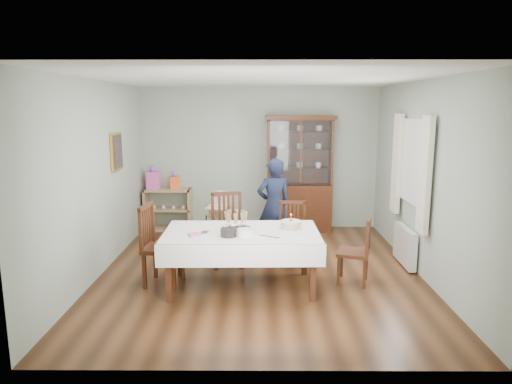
{
  "coord_description": "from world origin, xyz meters",
  "views": [
    {
      "loc": [
        -0.02,
        -6.23,
        2.34
      ],
      "look_at": [
        -0.06,
        0.2,
        1.13
      ],
      "focal_mm": 32.0,
      "sensor_mm": 36.0,
      "label": 1
    }
  ],
  "objects_px": {
    "gift_bag_pink": "(153,179)",
    "high_chair": "(221,225)",
    "chair_end_left": "(162,261)",
    "chair_end_right": "(354,263)",
    "dining_table": "(242,259)",
    "sideboard": "(168,209)",
    "champagne_tray": "(236,224)",
    "chair_far_left": "(228,244)",
    "birthday_cake": "(291,225)",
    "woman": "(274,206)",
    "gift_bag_orange": "(175,181)",
    "china_cabinet": "(299,172)",
    "chair_far_right": "(292,246)"
  },
  "relations": [
    {
      "from": "china_cabinet",
      "to": "high_chair",
      "type": "bearing_deg",
      "value": -142.88
    },
    {
      "from": "china_cabinet",
      "to": "gift_bag_pink",
      "type": "xyz_separation_m",
      "value": [
        -2.76,
        0.0,
        -0.12
      ]
    },
    {
      "from": "chair_far_left",
      "to": "birthday_cake",
      "type": "xyz_separation_m",
      "value": [
        0.88,
        -0.81,
        0.5
      ]
    },
    {
      "from": "chair_far_right",
      "to": "gift_bag_orange",
      "type": "distance_m",
      "value": 2.92
    },
    {
      "from": "gift_bag_orange",
      "to": "china_cabinet",
      "type": "bearing_deg",
      "value": -0.04
    },
    {
      "from": "chair_far_right",
      "to": "gift_bag_pink",
      "type": "height_order",
      "value": "gift_bag_pink"
    },
    {
      "from": "gift_bag_orange",
      "to": "chair_end_right",
      "type": "bearing_deg",
      "value": -42.86
    },
    {
      "from": "chair_end_right",
      "to": "chair_end_left",
      "type": "bearing_deg",
      "value": -71.27
    },
    {
      "from": "gift_bag_orange",
      "to": "champagne_tray",
      "type": "bearing_deg",
      "value": -64.97
    },
    {
      "from": "gift_bag_pink",
      "to": "gift_bag_orange",
      "type": "bearing_deg",
      "value": 0.0
    },
    {
      "from": "china_cabinet",
      "to": "high_chair",
      "type": "height_order",
      "value": "china_cabinet"
    },
    {
      "from": "gift_bag_pink",
      "to": "high_chair",
      "type": "bearing_deg",
      "value": -38.24
    },
    {
      "from": "chair_far_left",
      "to": "gift_bag_pink",
      "type": "distance_m",
      "value": 2.56
    },
    {
      "from": "china_cabinet",
      "to": "birthday_cake",
      "type": "height_order",
      "value": "china_cabinet"
    },
    {
      "from": "chair_far_left",
      "to": "gift_bag_orange",
      "type": "height_order",
      "value": "gift_bag_orange"
    },
    {
      "from": "champagne_tray",
      "to": "birthday_cake",
      "type": "height_order",
      "value": "champagne_tray"
    },
    {
      "from": "dining_table",
      "to": "gift_bag_orange",
      "type": "height_order",
      "value": "gift_bag_orange"
    },
    {
      "from": "dining_table",
      "to": "chair_end_left",
      "type": "bearing_deg",
      "value": 173.6
    },
    {
      "from": "dining_table",
      "to": "chair_end_right",
      "type": "xyz_separation_m",
      "value": [
        1.5,
        0.17,
        -0.12
      ]
    },
    {
      "from": "chair_end_left",
      "to": "gift_bag_pink",
      "type": "distance_m",
      "value": 2.88
    },
    {
      "from": "sideboard",
      "to": "champagne_tray",
      "type": "distance_m",
      "value": 3.16
    },
    {
      "from": "sideboard",
      "to": "champagne_tray",
      "type": "bearing_deg",
      "value": -62.69
    },
    {
      "from": "woman",
      "to": "champagne_tray",
      "type": "relative_size",
      "value": 3.81
    },
    {
      "from": "birthday_cake",
      "to": "gift_bag_pink",
      "type": "relative_size",
      "value": 0.68
    },
    {
      "from": "gift_bag_pink",
      "to": "dining_table",
      "type": "bearing_deg",
      "value": -58.01
    },
    {
      "from": "chair_end_right",
      "to": "sideboard",
      "type": "bearing_deg",
      "value": -114.04
    },
    {
      "from": "woman",
      "to": "chair_end_left",
      "type": "bearing_deg",
      "value": 25.65
    },
    {
      "from": "sideboard",
      "to": "chair_end_right",
      "type": "distance_m",
      "value": 4.03
    },
    {
      "from": "chair_far_left",
      "to": "gift_bag_orange",
      "type": "distance_m",
      "value": 2.33
    },
    {
      "from": "high_chair",
      "to": "gift_bag_pink",
      "type": "xyz_separation_m",
      "value": [
        -1.35,
        1.07,
        0.62
      ]
    },
    {
      "from": "chair_end_left",
      "to": "birthday_cake",
      "type": "relative_size",
      "value": 3.5
    },
    {
      "from": "chair_far_left",
      "to": "chair_end_left",
      "type": "height_order",
      "value": "chair_end_left"
    },
    {
      "from": "dining_table",
      "to": "sideboard",
      "type": "height_order",
      "value": "sideboard"
    },
    {
      "from": "chair_end_right",
      "to": "champagne_tray",
      "type": "distance_m",
      "value": 1.68
    },
    {
      "from": "chair_end_right",
      "to": "champagne_tray",
      "type": "relative_size",
      "value": 2.24
    },
    {
      "from": "chair_end_right",
      "to": "gift_bag_orange",
      "type": "height_order",
      "value": "gift_bag_orange"
    },
    {
      "from": "chair_end_left",
      "to": "chair_end_right",
      "type": "bearing_deg",
      "value": -80.88
    },
    {
      "from": "chair_end_right",
      "to": "high_chair",
      "type": "relative_size",
      "value": 0.93
    },
    {
      "from": "champagne_tray",
      "to": "gift_bag_orange",
      "type": "relative_size",
      "value": 1.17
    },
    {
      "from": "china_cabinet",
      "to": "birthday_cake",
      "type": "xyz_separation_m",
      "value": [
        -0.35,
        -2.74,
        -0.31
      ]
    },
    {
      "from": "birthday_cake",
      "to": "gift_bag_pink",
      "type": "bearing_deg",
      "value": 131.26
    },
    {
      "from": "chair_end_left",
      "to": "high_chair",
      "type": "distance_m",
      "value": 1.77
    },
    {
      "from": "birthday_cake",
      "to": "gift_bag_orange",
      "type": "xyz_separation_m",
      "value": [
        -2.0,
        2.74,
        0.14
      ]
    },
    {
      "from": "champagne_tray",
      "to": "sideboard",
      "type": "bearing_deg",
      "value": 117.31
    },
    {
      "from": "gift_bag_pink",
      "to": "gift_bag_orange",
      "type": "distance_m",
      "value": 0.41
    },
    {
      "from": "dining_table",
      "to": "china_cabinet",
      "type": "bearing_deg",
      "value": 70.71
    },
    {
      "from": "china_cabinet",
      "to": "chair_end_right",
      "type": "height_order",
      "value": "china_cabinet"
    },
    {
      "from": "woman",
      "to": "gift_bag_orange",
      "type": "bearing_deg",
      "value": -52.5
    },
    {
      "from": "birthday_cake",
      "to": "chair_far_left",
      "type": "bearing_deg",
      "value": 137.34
    },
    {
      "from": "china_cabinet",
      "to": "birthday_cake",
      "type": "relative_size",
      "value": 7.09
    }
  ]
}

